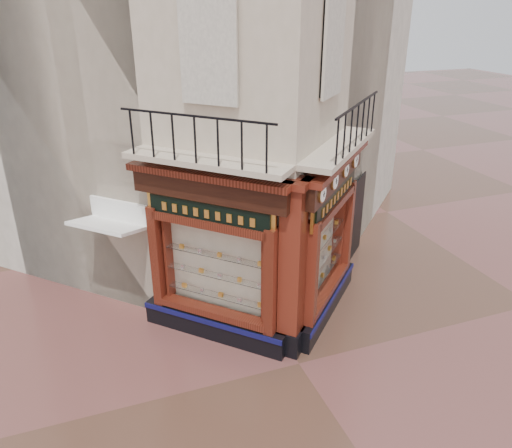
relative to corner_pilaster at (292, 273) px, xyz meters
name	(u,v)px	position (x,y,z in m)	size (l,w,h in m)	color
ground	(299,364)	(0.00, -0.50, -1.95)	(80.00, 80.00, 0.00)	#4E3024
main_building	(212,44)	(0.00, 5.66, 4.05)	(8.00, 8.00, 12.00)	beige
neighbour_left	(111,58)	(-2.47, 8.13, 3.55)	(8.00, 8.00, 11.00)	beige
neighbour_right	(264,53)	(2.47, 8.13, 3.55)	(8.00, 8.00, 11.00)	beige
shopfront_left	(212,260)	(-1.41, 1.07, 0.03)	(2.86, 2.86, 3.98)	black
shopfront_right	(329,240)	(1.41, 1.07, 0.03)	(2.86, 2.86, 3.98)	black
corner_pilaster	(292,273)	(0.00, 0.00, 0.00)	(0.85, 0.85, 3.98)	black
balcony	(276,153)	(0.00, 0.99, 2.27)	(5.94, 2.97, 1.03)	beige
clock_a	(322,194)	(0.57, -0.03, 1.67)	(0.30, 0.30, 0.37)	#AF7A3A
clock_b	(335,181)	(1.17, 0.57, 1.67)	(0.31, 0.31, 0.39)	#AF7A3A
clock_c	(346,170)	(1.77, 1.17, 1.67)	(0.29, 0.29, 0.37)	#AF7A3A
clock_d	(355,160)	(2.37, 1.77, 1.67)	(0.33, 0.33, 0.41)	#AF7A3A
awning	(119,314)	(-3.41, 2.70, -1.95)	(1.59, 0.96, 0.08)	white
signboard_left	(208,213)	(-1.46, 1.01, 1.15)	(2.16, 2.16, 0.58)	gold
signboard_right	(335,195)	(1.46, 1.01, 1.15)	(2.24, 2.24, 0.60)	gold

